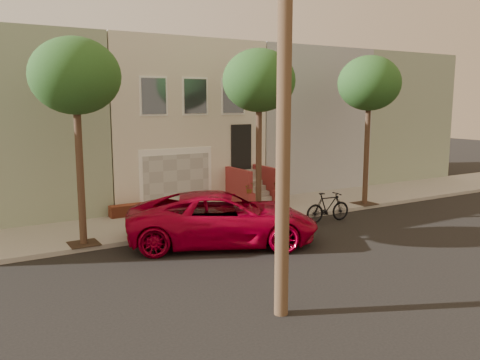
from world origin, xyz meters
TOP-DOWN VIEW (x-y plane):
  - ground at (0.00, 0.00)m, footprint 90.00×90.00m
  - sidewalk at (0.00, 5.35)m, footprint 40.00×3.70m
  - house_row at (0.00, 11.19)m, footprint 33.10×11.70m
  - tree_left at (-5.50, 3.90)m, footprint 2.70×2.57m
  - tree_mid at (1.00, 3.90)m, footprint 2.70×2.57m
  - tree_right at (6.50, 3.90)m, footprint 2.70×2.57m
  - pickup_truck at (-1.50, 2.12)m, footprint 6.67×5.05m
  - motorcycle at (3.33, 2.64)m, footprint 1.96×0.72m

SIDE VIEW (x-z plane):
  - ground at x=0.00m, z-range 0.00..0.00m
  - sidewalk at x=0.00m, z-range 0.00..0.15m
  - motorcycle at x=3.33m, z-range 0.00..1.15m
  - pickup_truck at x=-1.50m, z-range 0.00..1.68m
  - house_row at x=0.00m, z-range 0.14..7.14m
  - tree_left at x=-5.50m, z-range 2.11..8.41m
  - tree_mid at x=1.00m, z-range 2.11..8.41m
  - tree_right at x=6.50m, z-range 2.11..8.41m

